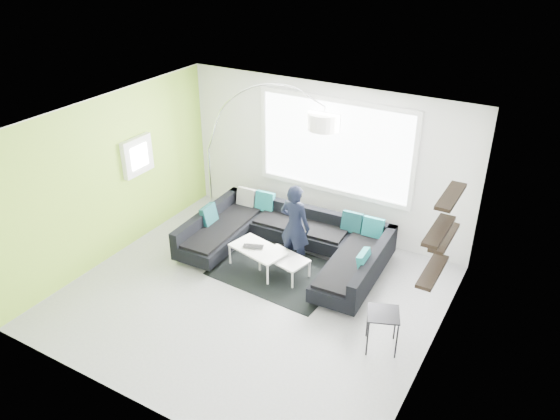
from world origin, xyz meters
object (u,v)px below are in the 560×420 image
at_px(arc_lamp, 208,149).
at_px(side_table, 382,330).
at_px(sectional_sofa, 285,245).
at_px(laptop, 253,248).
at_px(coffee_table, 271,261).
at_px(person, 295,226).

distance_m(arc_lamp, side_table, 4.90).
bearing_deg(sectional_sofa, laptop, -126.51).
distance_m(sectional_sofa, laptop, 0.61).
xyz_separation_m(coffee_table, person, (0.23, 0.39, 0.55)).
xyz_separation_m(sectional_sofa, laptop, (-0.34, -0.50, 0.09)).
height_order(coffee_table, arc_lamp, arc_lamp).
bearing_deg(sectional_sofa, arc_lamp, 157.10).
bearing_deg(laptop, arc_lamp, 123.39).
height_order(arc_lamp, side_table, arc_lamp).
bearing_deg(side_table, laptop, 163.78).
xyz_separation_m(sectional_sofa, person, (0.20, -0.02, 0.43)).
xyz_separation_m(coffee_table, side_table, (2.24, -0.83, 0.09)).
relative_size(side_table, laptop, 1.47).
bearing_deg(coffee_table, arc_lamp, 163.14).
xyz_separation_m(arc_lamp, person, (2.32, -0.81, -0.63)).
bearing_deg(side_table, sectional_sofa, 150.73).
xyz_separation_m(sectional_sofa, arc_lamp, (-2.13, 0.79, 1.05)).
distance_m(side_table, person, 2.39).
bearing_deg(sectional_sofa, side_table, -31.74).
height_order(sectional_sofa, arc_lamp, arc_lamp).
relative_size(coffee_table, person, 0.81).
relative_size(sectional_sofa, coffee_table, 2.82).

